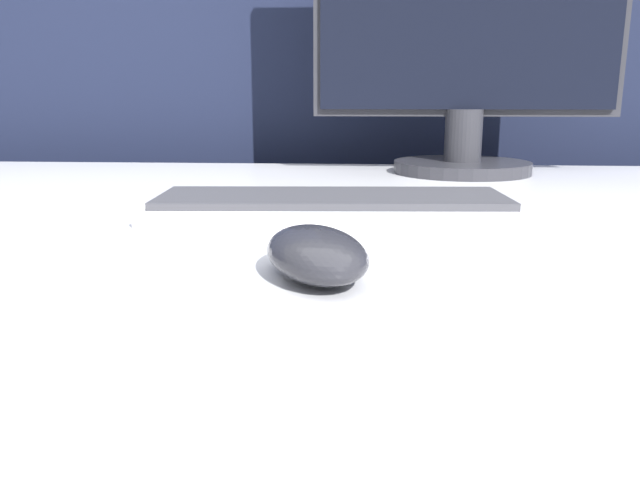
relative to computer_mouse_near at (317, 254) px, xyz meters
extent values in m
cube|color=black|center=(0.00, 0.91, -0.06)|extent=(5.00, 0.03, 1.47)
ellipsoid|color=#232328|center=(0.00, 0.00, 0.00)|extent=(0.11, 0.13, 0.04)
cube|color=white|center=(0.00, 0.24, -0.01)|extent=(0.41, 0.16, 0.02)
cube|color=#38383D|center=(0.00, 0.24, 0.00)|extent=(0.38, 0.14, 0.01)
cylinder|color=#28282D|center=(0.20, 0.64, -0.01)|extent=(0.23, 0.23, 0.02)
cylinder|color=#28282D|center=(0.20, 0.64, 0.04)|extent=(0.06, 0.06, 0.09)
camera|label=1|loc=(0.03, -0.43, 0.11)|focal=35.00mm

